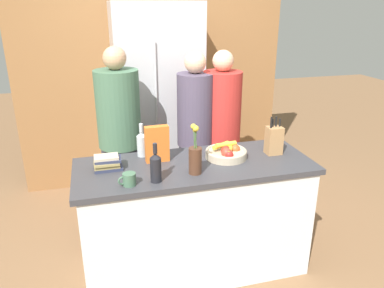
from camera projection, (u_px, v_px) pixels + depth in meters
The scene contains 15 objects.
ground_plane at pixel (195, 266), 2.97m from camera, with size 14.00×14.00×0.00m, color brown.
kitchen_island at pixel (195, 217), 2.81m from camera, with size 1.69×0.66×0.88m.
back_wall_wood at pixel (153, 67), 4.07m from camera, with size 2.89×0.12×2.60m.
refrigerator at pixel (158, 103), 3.85m from camera, with size 0.85×0.62×1.97m.
fruit_bowl at pixel (227, 153), 2.74m from camera, with size 0.30×0.30×0.11m.
knife_block at pixel (274, 140), 2.80m from camera, with size 0.11×0.10×0.29m.
flower_vase at pixel (195, 157), 2.47m from camera, with size 0.09×0.09×0.35m.
cereal_box at pixel (157, 144), 2.65m from camera, with size 0.17×0.07×0.26m.
coffee_mug at pixel (129, 179), 2.33m from camera, with size 0.12×0.08×0.08m.
book_stack at pixel (107, 163), 2.56m from camera, with size 0.19×0.15×0.10m.
bottle_oil at pixel (142, 143), 2.76m from camera, with size 0.07×0.07×0.25m.
bottle_vinegar at pixel (156, 167), 2.36m from camera, with size 0.07×0.07×0.26m.
person_at_sink at pixel (120, 132), 3.22m from camera, with size 0.37×0.37×1.63m.
person_in_blue at pixel (195, 130), 3.33m from camera, with size 0.32×0.32×1.58m.
person_in_red_tee at pixel (221, 128), 3.42m from camera, with size 0.35×0.35×1.58m.
Camera 1 is at (-0.65, -2.35, 1.95)m, focal length 35.00 mm.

